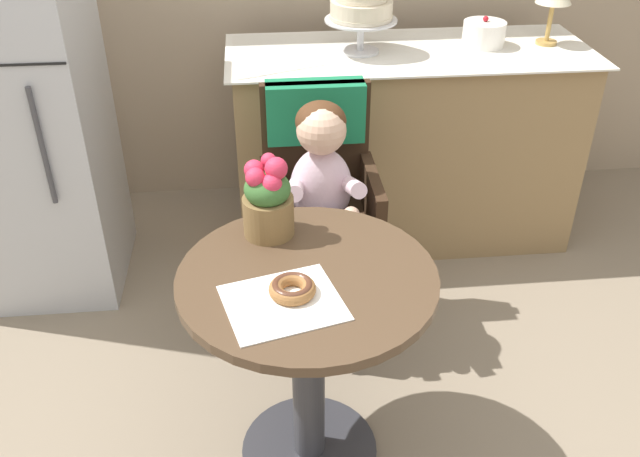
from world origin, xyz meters
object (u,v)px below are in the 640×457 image
at_px(cafe_table, 308,333).
at_px(wicker_chair, 318,173).
at_px(flower_vase, 268,199).
at_px(donut_front, 292,288).
at_px(round_layer_cake, 484,34).
at_px(seated_child, 322,184).
at_px(refrigerator, 10,93).
at_px(tiered_cake_stand, 361,7).

height_order(cafe_table, wicker_chair, wicker_chair).
bearing_deg(flower_vase, cafe_table, -66.58).
height_order(wicker_chair, flower_vase, flower_vase).
distance_m(wicker_chair, donut_front, 0.83).
bearing_deg(cafe_table, round_layer_cake, 56.74).
height_order(seated_child, refrigerator, refrigerator).
xyz_separation_m(round_layer_cake, refrigerator, (-1.92, -0.23, -0.10)).
relative_size(donut_front, tiered_cake_stand, 0.41).
bearing_deg(donut_front, wicker_chair, 79.82).
bearing_deg(seated_child, cafe_table, -99.90).
relative_size(flower_vase, refrigerator, 0.15).
relative_size(cafe_table, tiered_cake_stand, 2.40).
height_order(seated_child, tiered_cake_stand, tiered_cake_stand).
bearing_deg(refrigerator, round_layer_cake, 6.89).
bearing_deg(flower_vase, refrigerator, 137.31).
xyz_separation_m(flower_vase, refrigerator, (-0.96, 0.88, 0.01)).
bearing_deg(donut_front, cafe_table, 61.33).
height_order(cafe_table, round_layer_cake, round_layer_cake).
xyz_separation_m(wicker_chair, round_layer_cake, (0.77, 0.60, 0.31)).
distance_m(tiered_cake_stand, refrigerator, 1.42).
height_order(flower_vase, round_layer_cake, round_layer_cake).
height_order(tiered_cake_stand, refrigerator, refrigerator).
distance_m(wicker_chair, seated_child, 0.16).
bearing_deg(wicker_chair, donut_front, -104.12).
distance_m(seated_child, flower_vase, 0.44).
xyz_separation_m(cafe_table, refrigerator, (-1.05, 1.10, 0.34)).
distance_m(seated_child, refrigerator, 1.28).
relative_size(round_layer_cake, refrigerator, 0.11).
height_order(donut_front, refrigerator, refrigerator).
bearing_deg(seated_child, refrigerator, 155.47).
distance_m(flower_vase, refrigerator, 1.30).
height_order(wicker_chair, tiered_cake_stand, tiered_cake_stand).
height_order(wicker_chair, seated_child, seated_child).
bearing_deg(wicker_chair, refrigerator, 158.25).
relative_size(donut_front, round_layer_cake, 0.68).
xyz_separation_m(tiered_cake_stand, round_layer_cake, (0.54, 0.03, -0.13)).
bearing_deg(round_layer_cake, refrigerator, -173.11).
height_order(wicker_chair, round_layer_cake, round_layer_cake).
xyz_separation_m(seated_child, tiered_cake_stand, (0.23, 0.73, 0.41)).
xyz_separation_m(cafe_table, tiered_cake_stand, (0.34, 1.30, 0.58)).
bearing_deg(refrigerator, seated_child, -24.53).
bearing_deg(refrigerator, wicker_chair, -17.80).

